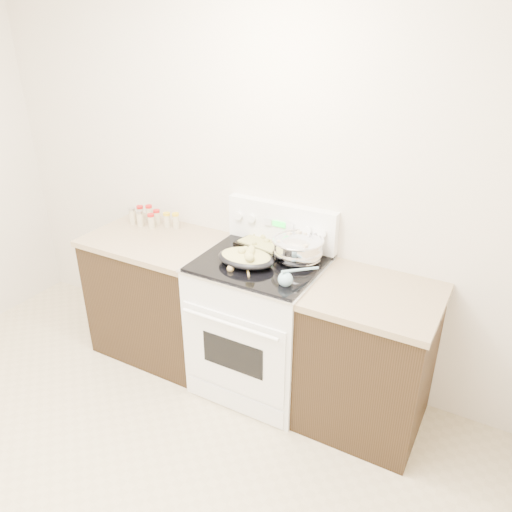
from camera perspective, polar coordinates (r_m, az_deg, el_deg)
The scene contains 9 objects.
counter_left at distance 3.73m, azimuth -10.79°, elevation -4.32°, with size 0.93×0.67×0.92m.
counter_right at distance 3.11m, azimuth 12.64°, elevation -11.42°, with size 0.73×0.67×0.92m.
kitchen_range at distance 3.31m, azimuth 0.46°, elevation -7.58°, with size 0.78×0.73×1.22m.
mixing_bowl at distance 3.06m, azimuth 4.78°, elevation 0.76°, with size 0.35×0.35×0.19m.
roasting_pan at distance 3.01m, azimuth -1.13°, elevation -0.15°, with size 0.37×0.27×0.12m.
baking_sheet at distance 3.26m, azimuth 1.86°, elevation 1.43°, with size 0.47×0.37×0.06m.
wooden_spoon at distance 2.98m, azimuth -2.19°, elevation -1.31°, with size 0.17×0.23×0.04m.
blue_ladle at distance 2.81m, azimuth 3.56°, elevation -2.56°, with size 0.15×0.27×0.11m.
spice_jars at distance 3.72m, azimuth -11.87°, elevation 4.36°, with size 0.38×0.15×0.13m.
Camera 1 is at (1.66, -0.99, 2.33)m, focal length 35.00 mm.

